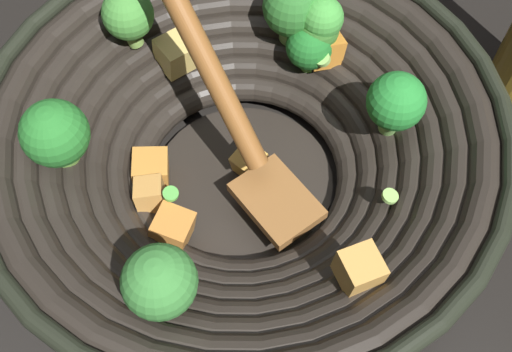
{
  "coord_description": "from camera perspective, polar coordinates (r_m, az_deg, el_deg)",
  "views": [
    {
      "loc": [
        0.07,
        0.26,
        0.48
      ],
      "look_at": [
        -0.01,
        0.01,
        0.03
      ],
      "focal_mm": 42.68,
      "sensor_mm": 36.0,
      "label": 1
    }
  ],
  "objects": [
    {
      "name": "wok",
      "position": [
        0.49,
        -1.33,
        3.43
      ],
      "size": [
        0.42,
        0.45,
        0.27
      ],
      "color": "black",
      "rests_on": "ground"
    },
    {
      "name": "ground_plane",
      "position": [
        0.55,
        -1.16,
        -0.87
      ],
      "size": [
        4.0,
        4.0,
        0.0
      ],
      "primitive_type": "plane",
      "color": "black"
    }
  ]
}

